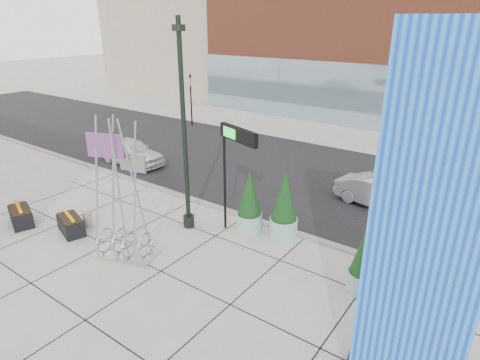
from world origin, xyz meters
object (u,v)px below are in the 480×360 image
Objects in this scene: concrete_bollard at (87,219)px; car_white_west at (131,152)px; overhead_street_sign at (240,142)px; car_silver_mid at (381,194)px; lamp_post at (185,150)px; public_art_sculpture at (122,222)px; blue_pylon at (426,241)px.

concrete_bollard is 7.85m from car_white_west.
overhead_street_sign is 1.08× the size of car_silver_mid.
car_white_west is at bearing 154.78° from lamp_post.
public_art_sculpture is 1.16× the size of car_white_west.
car_silver_mid is at bearing 74.66° from overhead_street_sign.
lamp_post is 1.84× the size of overhead_street_sign.
car_silver_mid is at bearing 99.72° from blue_pylon.
public_art_sculpture reaches higher than overhead_street_sign.
lamp_post is 3.62m from public_art_sculpture.
blue_pylon is 8.26m from overhead_street_sign.
public_art_sculpture is 5.17m from overhead_street_sign.
public_art_sculpture is (-0.40, -2.99, -2.01)m from lamp_post.
blue_pylon is 10.15m from public_art_sculpture.
overhead_street_sign is (2.47, 3.80, 2.48)m from public_art_sculpture.
concrete_bollard is 7.32m from overhead_street_sign.
blue_pylon is 1.83× the size of overhead_street_sign.
concrete_bollard is at bearing 153.97° from public_art_sculpture.
lamp_post is 5.22m from concrete_bollard.
public_art_sculpture is 10.29m from car_white_west.
overhead_street_sign is (-7.35, 3.78, -0.11)m from blue_pylon.
blue_pylon is 1.82× the size of car_white_west.
concrete_bollard is 0.15× the size of overhead_street_sign.
lamp_post is at bearing 65.78° from public_art_sculpture.
overhead_street_sign is at bearing -104.60° from car_white_west.
concrete_bollard is (-12.86, 0.48, -3.62)m from blue_pylon.
overhead_street_sign is 7.57m from car_silver_mid.
car_white_west is (-8.10, 3.81, -2.61)m from lamp_post.
blue_pylon is 19.06m from car_white_west.
concrete_bollard is (-3.44, -2.48, -3.03)m from lamp_post.
car_silver_mid reaches higher than concrete_bollard.
lamp_post is 1.84× the size of car_white_west.
concrete_bollard is 0.16× the size of car_silver_mid.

